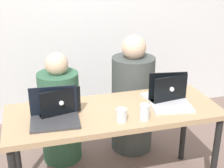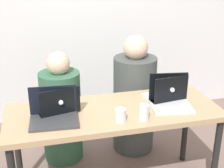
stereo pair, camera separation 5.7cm
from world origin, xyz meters
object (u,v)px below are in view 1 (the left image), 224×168
object	(u,v)px
person_on_right	(132,101)
water_glass_right	(145,113)
laptop_back_left	(58,107)
laptop_front_left	(54,114)
laptop_back_right	(165,94)
laptop_front_right	(170,99)
person_on_left	(60,114)
water_glass_center	(122,116)

from	to	relation	value
person_on_right	water_glass_right	xyz separation A→B (m)	(-0.19, -0.77, 0.27)
water_glass_right	laptop_back_left	bearing A→B (deg)	155.43
laptop_front_left	laptop_back_right	world-z (taller)	laptop_front_left
laptop_back_left	laptop_front_right	bearing A→B (deg)	161.60
laptop_front_left	laptop_back_left	distance (m)	0.12
laptop_front_left	water_glass_right	xyz separation A→B (m)	(0.60, -0.15, 0.00)
person_on_right	laptop_back_right	world-z (taller)	person_on_right
person_on_left	laptop_back_left	xyz separation A→B (m)	(-0.05, -0.52, 0.32)
person_on_right	laptop_front_left	xyz separation A→B (m)	(-0.78, -0.63, 0.27)
water_glass_right	laptop_front_left	bearing A→B (deg)	166.32
water_glass_center	laptop_front_right	bearing A→B (deg)	19.53
laptop_back_right	water_glass_right	distance (m)	0.39
laptop_back_left	water_glass_center	distance (m)	0.47
person_on_left	water_glass_center	distance (m)	0.89
person_on_right	laptop_front_right	bearing A→B (deg)	111.58
laptop_back_right	laptop_front_right	world-z (taller)	laptop_front_right
laptop_front_left	water_glass_center	world-z (taller)	laptop_front_left
water_glass_center	person_on_left	bearing A→B (deg)	114.79
person_on_left	laptop_front_left	world-z (taller)	person_on_left
laptop_front_left	laptop_back_right	size ratio (longest dim) A/B	1.08
person_on_left	water_glass_center	xyz separation A→B (m)	(0.35, -0.76, 0.31)
person_on_right	laptop_back_right	xyz separation A→B (m)	(0.09, -0.50, 0.27)
laptop_front_left	laptop_front_right	size ratio (longest dim) A/B	1.03
laptop_back_right	laptop_front_right	bearing A→B (deg)	77.54
laptop_front_right	person_on_right	bearing A→B (deg)	106.41
laptop_back_left	person_on_right	bearing A→B (deg)	-157.50
laptop_back_right	water_glass_center	xyz separation A→B (m)	(-0.43, -0.25, -0.01)
laptop_front_left	laptop_back_left	xyz separation A→B (m)	(0.04, 0.11, -0.00)
person_on_right	laptop_back_left	xyz separation A→B (m)	(-0.74, -0.52, 0.27)
laptop_front_left	laptop_back_left	bearing A→B (deg)	74.84
person_on_left	laptop_back_left	bearing A→B (deg)	68.75
person_on_right	water_glass_center	xyz separation A→B (m)	(-0.34, -0.76, 0.27)
laptop_front_right	water_glass_right	bearing A→B (deg)	-139.17
person_on_right	laptop_front_left	world-z (taller)	person_on_right
laptop_front_right	water_glass_center	distance (m)	0.45
person_on_right	laptop_back_left	bearing A→B (deg)	48.72
laptop_front_right	water_glass_center	world-z (taller)	laptop_front_right
laptop_back_right	laptop_front_left	bearing A→B (deg)	-0.04
laptop_back_right	water_glass_center	world-z (taller)	laptop_back_right
laptop_back_right	laptop_front_right	distance (m)	0.10
laptop_back_right	water_glass_right	xyz separation A→B (m)	(-0.28, -0.27, 0.00)
person_on_right	water_glass_center	world-z (taller)	person_on_right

